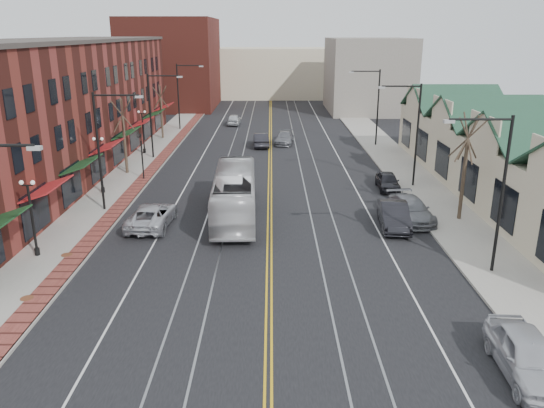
{
  "coord_description": "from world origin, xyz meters",
  "views": [
    {
      "loc": [
        0.11,
        -18.94,
        11.87
      ],
      "look_at": [
        0.15,
        11.39,
        2.0
      ],
      "focal_mm": 35.0,
      "sensor_mm": 36.0,
      "label": 1
    }
  ],
  "objects_px": {
    "transit_bus": "(235,194)",
    "parked_suv": "(152,215)",
    "parked_car_b": "(394,216)",
    "parked_car_c": "(411,209)",
    "parked_car_a": "(527,356)",
    "parked_car_d": "(388,181)"
  },
  "relations": [
    {
      "from": "transit_bus",
      "to": "parked_car_a",
      "type": "distance_m",
      "value": 20.95
    },
    {
      "from": "transit_bus",
      "to": "parked_suv",
      "type": "relative_size",
      "value": 2.14
    },
    {
      "from": "parked_car_b",
      "to": "parked_car_c",
      "type": "relative_size",
      "value": 0.94
    },
    {
      "from": "parked_suv",
      "to": "parked_car_c",
      "type": "relative_size",
      "value": 1.04
    },
    {
      "from": "transit_bus",
      "to": "parked_suv",
      "type": "distance_m",
      "value": 5.58
    },
    {
      "from": "parked_suv",
      "to": "parked_car_a",
      "type": "bearing_deg",
      "value": 140.05
    },
    {
      "from": "parked_car_a",
      "to": "parked_car_d",
      "type": "height_order",
      "value": "parked_car_a"
    },
    {
      "from": "parked_suv",
      "to": "parked_car_c",
      "type": "height_order",
      "value": "parked_car_c"
    },
    {
      "from": "parked_car_c",
      "to": "parked_car_d",
      "type": "height_order",
      "value": "parked_car_c"
    },
    {
      "from": "transit_bus",
      "to": "parked_car_d",
      "type": "relative_size",
      "value": 2.89
    },
    {
      "from": "transit_bus",
      "to": "parked_car_d",
      "type": "xyz_separation_m",
      "value": [
        11.63,
        6.47,
        -0.91
      ]
    },
    {
      "from": "parked_suv",
      "to": "parked_car_b",
      "type": "bearing_deg",
      "value": -177.96
    },
    {
      "from": "parked_car_d",
      "to": "transit_bus",
      "type": "bearing_deg",
      "value": -149.13
    },
    {
      "from": "parked_car_b",
      "to": "parked_car_c",
      "type": "xyz_separation_m",
      "value": [
        1.42,
        1.36,
        -0.05
      ]
    },
    {
      "from": "parked_suv",
      "to": "parked_car_d",
      "type": "distance_m",
      "value": 18.77
    },
    {
      "from": "parked_car_b",
      "to": "parked_car_c",
      "type": "distance_m",
      "value": 1.97
    },
    {
      "from": "parked_suv",
      "to": "parked_car_a",
      "type": "xyz_separation_m",
      "value": [
        16.8,
        -15.51,
        0.08
      ]
    },
    {
      "from": "parked_suv",
      "to": "parked_car_a",
      "type": "relative_size",
      "value": 1.11
    },
    {
      "from": "parked_suv",
      "to": "parked_car_a",
      "type": "distance_m",
      "value": 22.86
    },
    {
      "from": "parked_car_c",
      "to": "parked_car_a",
      "type": "bearing_deg",
      "value": -96.47
    },
    {
      "from": "parked_car_b",
      "to": "parked_car_a",
      "type": "bearing_deg",
      "value": -79.76
    },
    {
      "from": "transit_bus",
      "to": "parked_car_c",
      "type": "distance_m",
      "value": 11.68
    }
  ]
}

